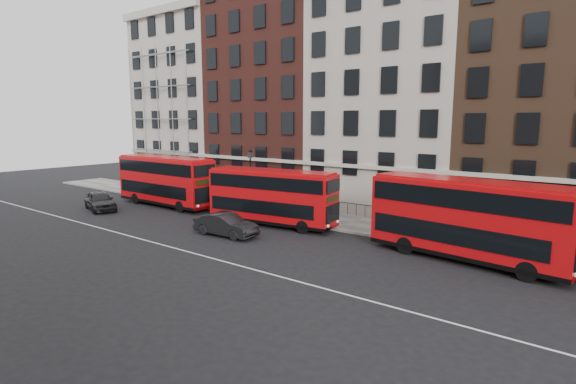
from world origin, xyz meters
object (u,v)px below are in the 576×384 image
Objects in this scene: bus_c at (467,218)px; car_front at (226,225)px; bus_b at (271,196)px; car_rear at (100,201)px; bus_a at (165,180)px.

bus_c reaches higher than car_front.
bus_c is at bearing -7.69° from bus_b.
bus_b is 16.51m from car_rear.
bus_b is 2.10× the size of car_rear.
car_rear is 1.04× the size of car_front.
bus_c is (14.23, 0.01, 0.22)m from bus_b.
car_front is (-14.72, -4.31, -1.70)m from bus_c.
car_front is at bearing -157.17° from bus_c.
bus_a is at bearing -15.15° from car_rear.
car_front is at bearing -71.01° from car_rear.
bus_b is at bearing -10.46° from car_front.
car_front is (15.25, 0.46, -0.06)m from car_rear.
bus_b reaches higher than car_rear.
bus_b is at bearing 0.56° from bus_a.
car_front is (-0.49, -4.30, -1.49)m from bus_b.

